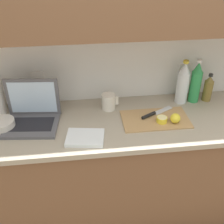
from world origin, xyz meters
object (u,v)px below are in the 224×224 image
object	(u,v)px
bottle_green_soda	(208,88)
lemon_half_cut	(162,119)
knife	(152,114)
bowl_white	(2,125)
bottle_oil_tall	(196,83)
bottle_water_clear	(183,83)
measuring_cup	(109,102)
laptop	(32,114)
cutting_board	(155,119)
lemon_whole_beside	(175,118)

from	to	relation	value
bottle_green_soda	lemon_half_cut	bearing A→B (deg)	-148.53
knife	bowl_white	xyz separation A→B (m)	(-0.95, -0.03, 0.01)
bottle_oil_tall	bottle_water_clear	xyz separation A→B (m)	(-0.09, 0.00, 0.00)
measuring_cup	bowl_white	size ratio (longest dim) A/B	0.76
knife	lemon_half_cut	distance (m)	0.09
bottle_green_soda	bowl_white	world-z (taller)	bottle_green_soda
knife	bottle_oil_tall	distance (m)	0.40
laptop	measuring_cup	xyz separation A→B (m)	(0.50, 0.11, -0.01)
cutting_board	bottle_oil_tall	size ratio (longest dim) A/B	1.38
knife	bowl_white	bearing A→B (deg)	152.89
bottle_green_soda	bottle_oil_tall	distance (m)	0.11
bottle_oil_tall	laptop	bearing A→B (deg)	-172.90
lemon_whole_beside	bowl_white	xyz separation A→B (m)	(-1.08, 0.07, -0.01)
lemon_whole_beside	measuring_cup	distance (m)	0.46
measuring_cup	bowl_white	xyz separation A→B (m)	(-0.68, -0.16, -0.02)
laptop	lemon_whole_beside	distance (m)	0.91
cutting_board	knife	distance (m)	0.05
bottle_green_soda	knife	bearing A→B (deg)	-159.76
knife	bottle_green_soda	size ratio (longest dim) A/B	1.17
lemon_half_cut	bottle_water_clear	xyz separation A→B (m)	(0.20, 0.24, 0.12)
lemon_whole_beside	cutting_board	bearing A→B (deg)	153.36
cutting_board	knife	size ratio (longest dim) A/B	1.79
lemon_whole_beside	bowl_white	size ratio (longest dim) A/B	0.42
knife	measuring_cup	distance (m)	0.31
bottle_green_soda	bottle_water_clear	bearing A→B (deg)	180.00
cutting_board	bottle_green_soda	distance (m)	0.48
laptop	cutting_board	world-z (taller)	laptop
knife	lemon_half_cut	world-z (taller)	lemon_half_cut
lemon_half_cut	bottle_green_soda	distance (m)	0.47
laptop	measuring_cup	distance (m)	0.51
lemon_half_cut	lemon_whole_beside	size ratio (longest dim) A/B	1.07
laptop	measuring_cup	size ratio (longest dim) A/B	3.09
bottle_green_soda	bowl_white	distance (m)	1.41
lemon_whole_beside	bottle_oil_tall	bearing A→B (deg)	50.27
laptop	bottle_water_clear	world-z (taller)	bottle_water_clear
bottle_water_clear	measuring_cup	xyz separation A→B (m)	(-0.52, -0.03, -0.09)
bottle_oil_tall	bowl_white	xyz separation A→B (m)	(-1.29, -0.19, -0.11)
cutting_board	bottle_water_clear	size ratio (longest dim) A/B	1.37
lemon_half_cut	bottle_green_soda	world-z (taller)	bottle_green_soda
lemon_whole_beside	measuring_cup	world-z (taller)	measuring_cup
cutting_board	bottle_oil_tall	world-z (taller)	bottle_oil_tall
lemon_half_cut	measuring_cup	world-z (taller)	measuring_cup
cutting_board	knife	xyz separation A→B (m)	(-0.01, 0.04, 0.01)
laptop	bottle_oil_tall	xyz separation A→B (m)	(1.11, 0.14, 0.08)
lemon_whole_beside	bowl_white	distance (m)	1.08
lemon_whole_beside	bottle_green_soda	world-z (taller)	bottle_green_soda
lemon_half_cut	lemon_whole_beside	bearing A→B (deg)	-11.81
bottle_green_soda	bowl_white	size ratio (longest dim) A/B	1.36
bottle_oil_tall	bottle_water_clear	bearing A→B (deg)	180.00
cutting_board	bottle_water_clear	distance (m)	0.34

